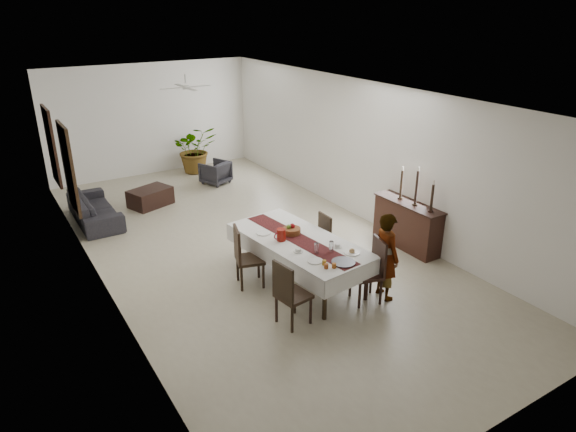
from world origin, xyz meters
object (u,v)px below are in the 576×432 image
(dining_table_top, at_px, (299,241))
(woman, at_px, (386,256))
(red_pitcher, at_px, (281,235))
(sideboard_body, at_px, (407,225))
(sofa, at_px, (94,208))

(dining_table_top, relative_size, woman, 1.68)
(red_pitcher, xyz_separation_m, sideboard_body, (2.97, -0.13, -0.46))
(dining_table_top, relative_size, sofa, 1.20)
(red_pitcher, bearing_deg, sofa, 115.36)
(dining_table_top, relative_size, red_pitcher, 12.00)
(red_pitcher, relative_size, sofa, 0.10)
(sideboard_body, distance_m, sofa, 7.11)
(woman, bearing_deg, sideboard_body, -48.26)
(dining_table_top, bearing_deg, red_pitcher, 149.04)
(red_pitcher, height_order, sofa, red_pitcher)
(woman, xyz_separation_m, sofa, (-3.47, 6.10, -0.46))
(woman, height_order, sofa, woman)
(sofa, bearing_deg, sideboard_body, -132.63)
(dining_table_top, bearing_deg, sofa, 111.14)
(sideboard_body, height_order, sofa, sideboard_body)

